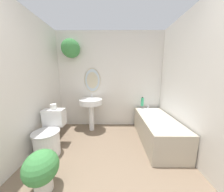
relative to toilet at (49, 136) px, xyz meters
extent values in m
cube|color=silver|center=(1.04, 1.16, 0.89)|extent=(2.74, 0.06, 2.40)
ellipsoid|color=beige|center=(0.58, 1.11, 0.91)|extent=(0.41, 0.02, 0.61)
ellipsoid|color=silver|center=(0.58, 1.11, 0.91)|extent=(0.37, 0.01, 0.57)
cylinder|color=silver|center=(0.12, 1.00, 1.75)|extent=(0.19, 0.19, 0.11)
sphere|color=#3D8442|center=(0.12, 1.00, 1.66)|extent=(0.43, 0.43, 0.43)
cube|color=silver|center=(-0.30, -0.20, 0.89)|extent=(0.06, 2.77, 2.40)
cube|color=silver|center=(2.38, -0.20, 0.89)|extent=(0.06, 2.77, 2.40)
cylinder|color=white|center=(0.00, -0.08, -0.10)|extent=(0.40, 0.40, 0.40)
cylinder|color=silver|center=(0.00, -0.08, 0.11)|extent=(0.43, 0.43, 0.02)
cube|color=white|center=(0.00, 0.22, 0.25)|extent=(0.37, 0.21, 0.31)
cylinder|color=white|center=(0.58, 0.82, 0.02)|extent=(0.12, 0.12, 0.66)
cylinder|color=white|center=(0.58, 0.82, 0.41)|extent=(0.54, 0.54, 0.12)
cylinder|color=silver|center=(0.58, 0.97, 0.52)|extent=(0.02, 0.02, 0.10)
cube|color=#B2A893|center=(2.01, 0.37, -0.06)|extent=(0.63, 1.42, 0.50)
cube|color=white|center=(2.01, 0.37, 0.18)|extent=(0.53, 1.32, 0.04)
cylinder|color=silver|center=(2.01, 0.98, 0.24)|extent=(0.04, 0.04, 0.08)
cylinder|color=#38B275|center=(1.85, 0.97, 0.38)|extent=(0.07, 0.07, 0.20)
cylinder|color=black|center=(1.85, 0.97, 0.49)|extent=(0.04, 0.04, 0.02)
cylinder|color=silver|center=(0.29, -0.68, -0.23)|extent=(0.20, 0.20, 0.16)
sphere|color=#3D8442|center=(0.29, -0.68, 0.01)|extent=(0.38, 0.38, 0.38)
cylinder|color=white|center=(0.00, 0.22, 0.46)|extent=(0.11, 0.11, 0.10)
camera|label=1|loc=(1.11, -1.78, 1.05)|focal=18.00mm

